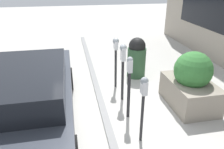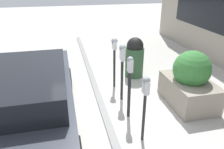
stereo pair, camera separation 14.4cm
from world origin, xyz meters
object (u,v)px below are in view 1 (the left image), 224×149
Objects in this scene: planter_box at (191,83)px; parking_meter_middle at (123,61)px; parking_meter_second at (129,80)px; parking_meter_nearest at (143,96)px; trash_bin at (137,57)px; parking_meter_fourth at (116,52)px; parked_car_front at (25,96)px.

parking_meter_middle is at bearing 70.06° from planter_box.
parking_meter_second is 1.63m from planter_box.
parking_meter_middle is at bearing -0.38° from parking_meter_nearest.
parking_meter_middle is 1.58m from trash_bin.
parking_meter_fourth is (2.29, 0.01, 0.07)m from parking_meter_nearest.
trash_bin is at bearing -56.47° from parked_car_front.
parking_meter_nearest is 0.92× the size of parking_meter_middle.
parking_meter_fourth is at bearing 50.73° from planter_box.
parking_meter_second is (0.81, 0.04, -0.05)m from parking_meter_nearest.
parked_car_front is (0.11, 2.14, -0.21)m from parking_meter_second.
parking_meter_nearest is at bearing 123.08° from planter_box.
parking_meter_middle is at bearing -178.29° from parking_meter_fourth.
parking_meter_nearest is at bearing -179.72° from parking_meter_fourth.
parked_car_front is (-1.37, 2.16, -0.34)m from parking_meter_fourth.
parking_meter_middle reaches higher than parking_meter_nearest.
parking_meter_fourth reaches higher than parked_car_front.
parking_meter_second is 1.15× the size of trash_bin.
parking_meter_second is 0.31× the size of parked_car_front.
parking_meter_middle is at bearing -73.56° from parked_car_front.
parking_meter_nearest is 0.81m from parking_meter_second.
parking_meter_fourth is at bearing -0.99° from parking_meter_second.
parking_meter_second is 2.15m from parked_car_front.
parking_meter_fourth is 1.00× the size of planter_box.
parking_meter_fourth is (0.72, 0.02, -0.01)m from parking_meter_middle.
parking_meter_nearest reaches higher than trash_bin.
trash_bin is (0.60, -0.79, -0.42)m from parking_meter_fourth.
planter_box is at bearing -109.94° from parking_meter_middle.
parking_meter_fourth is 1.15× the size of trash_bin.
parking_meter_middle is 2.30m from parked_car_front.
parked_car_front reaches higher than trash_bin.
parking_meter_fourth is at bearing 1.71° from parking_meter_middle.
parking_meter_middle is 0.72m from parking_meter_fourth.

